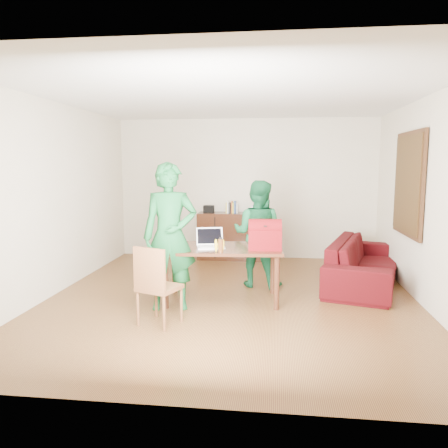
# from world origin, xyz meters

# --- Properties ---
(room) EXTENTS (5.20, 5.70, 2.90)m
(room) POSITION_xyz_m (0.01, 0.13, 1.31)
(room) COLOR #422010
(room) RESTS_ON ground
(table) EXTENTS (1.63, 1.00, 0.73)m
(table) POSITION_xyz_m (-0.11, -0.11, 0.64)
(table) COLOR black
(table) RESTS_ON ground
(chair) EXTENTS (0.53, 0.52, 0.92)m
(chair) POSITION_xyz_m (-0.72, -1.08, 0.27)
(chair) COLOR brown
(chair) RESTS_ON ground
(person_near) EXTENTS (0.76, 0.59, 1.86)m
(person_near) POSITION_xyz_m (-0.73, -0.50, 0.93)
(person_near) COLOR #125325
(person_near) RESTS_ON ground
(person_far) EXTENTS (0.91, 0.78, 1.59)m
(person_far) POSITION_xyz_m (0.33, 0.68, 0.80)
(person_far) COLOR #145C33
(person_far) RESTS_ON ground
(laptop) EXTENTS (0.41, 0.33, 0.25)m
(laptop) POSITION_xyz_m (-0.26, -0.18, 0.78)
(laptop) COLOR white
(laptop) RESTS_ON table
(bananas) EXTENTS (0.17, 0.11, 0.06)m
(bananas) POSITION_xyz_m (-0.11, -0.43, 0.77)
(bananas) COLOR yellow
(bananas) RESTS_ON table
(bottle) EXTENTS (0.07, 0.07, 0.19)m
(bottle) POSITION_xyz_m (-0.09, -0.45, 0.83)
(bottle) COLOR #5B3014
(bottle) RESTS_ON table
(red_bag) EXTENTS (0.44, 0.27, 0.31)m
(red_bag) POSITION_xyz_m (0.45, -0.21, 0.89)
(red_bag) COLOR maroon
(red_bag) RESTS_ON table
(sofa) EXTENTS (1.54, 2.49, 0.68)m
(sofa) POSITION_xyz_m (1.95, 0.96, 0.34)
(sofa) COLOR #3F0808
(sofa) RESTS_ON ground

